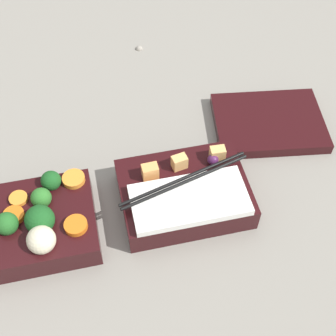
% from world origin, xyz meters
% --- Properties ---
extents(ground_plane, '(3.00, 3.00, 0.00)m').
position_xyz_m(ground_plane, '(0.00, 0.00, 0.00)').
color(ground_plane, gray).
extents(bento_tray_vegetable, '(0.19, 0.15, 0.07)m').
position_xyz_m(bento_tray_vegetable, '(-0.11, 0.01, 0.03)').
color(bento_tray_vegetable, black).
rests_on(bento_tray_vegetable, ground_plane).
extents(bento_tray_rice, '(0.20, 0.14, 0.07)m').
position_xyz_m(bento_tray_rice, '(0.12, 0.01, 0.03)').
color(bento_tray_rice, black).
rests_on(bento_tray_rice, ground_plane).
extents(bento_lid, '(0.21, 0.17, 0.02)m').
position_xyz_m(bento_lid, '(0.31, 0.14, 0.01)').
color(bento_lid, black).
rests_on(bento_lid, ground_plane).
extents(pebble_2, '(0.01, 0.01, 0.01)m').
position_xyz_m(pebble_2, '(0.12, 0.40, 0.00)').
color(pebble_2, gray).
rests_on(pebble_2, ground_plane).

